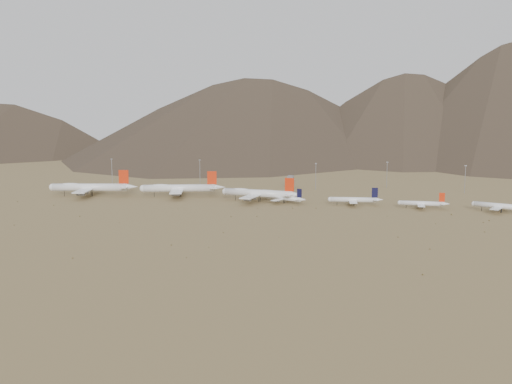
% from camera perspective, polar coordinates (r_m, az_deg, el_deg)
% --- Properties ---
extents(ground, '(3000.00, 3000.00, 0.00)m').
position_cam_1_polar(ground, '(452.52, -3.09, -1.37)').
color(ground, '#A18653').
rests_on(ground, ground).
extents(mountain_ridge, '(4400.00, 1000.00, 300.00)m').
position_cam_1_polar(mountain_ridge, '(1335.30, 8.59, 11.13)').
color(mountain_ridge, '#483C2B').
rests_on(mountain_ridge, ground).
extents(widebody_west, '(76.91, 60.61, 23.29)m').
position_cam_1_polar(widebody_west, '(522.40, -16.24, 0.46)').
color(widebody_west, white).
rests_on(widebody_west, ground).
extents(widebody_centre, '(72.38, 57.52, 22.26)m').
position_cam_1_polar(widebody_centre, '(503.41, -7.65, 0.40)').
color(widebody_centre, white).
rests_on(widebody_centre, ground).
extents(widebody_east, '(70.40, 54.64, 20.97)m').
position_cam_1_polar(widebody_east, '(470.03, 0.26, -0.12)').
color(widebody_east, white).
rests_on(widebody_east, ground).
extents(narrowbody_a, '(37.29, 27.94, 12.94)m').
position_cam_1_polar(narrowbody_a, '(463.51, 2.86, -0.62)').
color(narrowbody_a, white).
rests_on(narrowbody_a, ground).
extents(narrowbody_b, '(43.49, 31.62, 14.41)m').
position_cam_1_polar(narrowbody_b, '(458.52, 9.84, -0.76)').
color(narrowbody_b, white).
rests_on(narrowbody_b, ground).
extents(narrowbody_c, '(38.76, 27.70, 12.78)m').
position_cam_1_polar(narrowbody_c, '(454.93, 16.34, -1.10)').
color(narrowbody_c, white).
rests_on(narrowbody_c, ground).
extents(narrowbody_d, '(42.78, 32.09, 14.88)m').
position_cam_1_polar(narrowbody_d, '(456.66, 23.39, -1.31)').
color(narrowbody_d, white).
rests_on(narrowbody_d, ground).
extents(control_tower, '(8.00, 8.00, 12.00)m').
position_cam_1_polar(control_tower, '(560.10, 3.48, 0.97)').
color(control_tower, tan).
rests_on(control_tower, ground).
extents(mast_far_west, '(2.00, 0.60, 25.70)m').
position_cam_1_polar(mast_far_west, '(614.12, -14.21, 2.18)').
color(mast_far_west, gray).
rests_on(mast_far_west, ground).
extents(mast_west, '(2.00, 0.60, 25.70)m').
position_cam_1_polar(mast_west, '(585.21, -5.63, 2.12)').
color(mast_west, gray).
rests_on(mast_west, ground).
extents(mast_centre, '(2.00, 0.60, 25.70)m').
position_cam_1_polar(mast_centre, '(546.67, 6.00, 1.71)').
color(mast_centre, gray).
rests_on(mast_centre, ground).
extents(mast_east, '(2.00, 0.60, 25.70)m').
position_cam_1_polar(mast_east, '(571.49, 12.96, 1.82)').
color(mast_east, gray).
rests_on(mast_east, ground).
extents(mast_far_east, '(2.00, 0.60, 25.70)m').
position_cam_1_polar(mast_far_east, '(554.51, 20.18, 1.35)').
color(mast_far_east, gray).
rests_on(mast_far_east, ground).
extents(desert_scrub, '(432.40, 182.93, 0.95)m').
position_cam_1_polar(desert_scrub, '(380.21, -0.88, -3.09)').
color(desert_scrub, brown).
rests_on(desert_scrub, ground).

